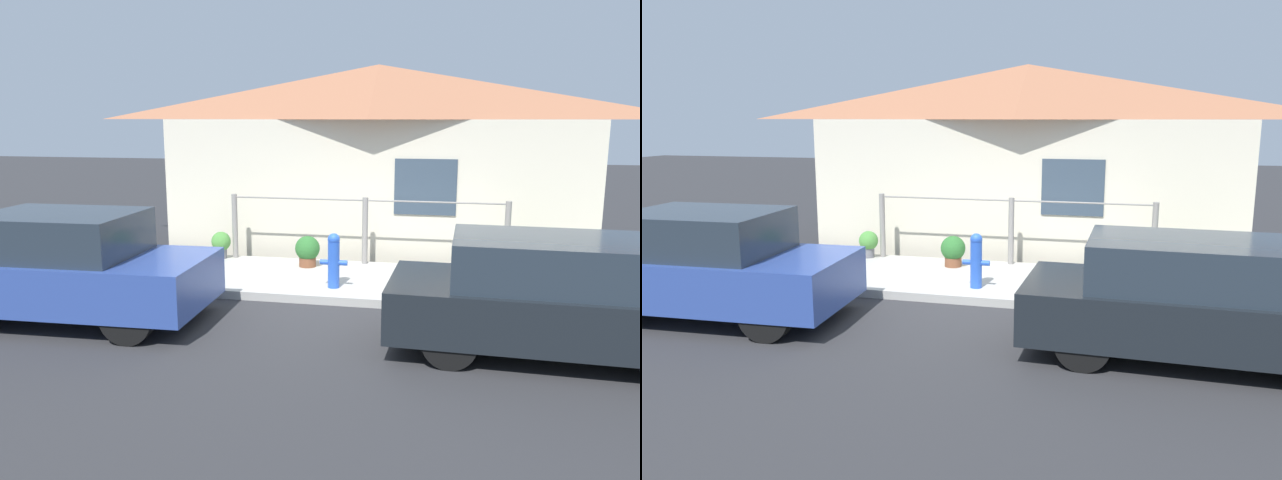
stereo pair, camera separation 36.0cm
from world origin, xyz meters
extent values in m
plane|color=#2D2D30|center=(0.00, 0.00, 0.00)|extent=(60.00, 60.00, 0.00)
cube|color=#B2AFA8|center=(0.00, 1.17, 0.06)|extent=(24.00, 2.35, 0.13)
cube|color=beige|center=(0.00, 2.82, 1.32)|extent=(7.99, 0.12, 2.63)
cube|color=#384756|center=(1.00, 2.75, 1.45)|extent=(1.10, 0.04, 1.00)
pyramid|color=#A36647|center=(0.00, 3.86, 3.15)|extent=(8.39, 2.20, 1.03)
cylinder|color=gray|center=(-2.40, 2.20, 0.72)|extent=(0.10, 0.10, 1.18)
cylinder|color=gray|center=(0.00, 2.20, 0.72)|extent=(0.10, 0.10, 1.18)
cylinder|color=gray|center=(2.40, 2.20, 0.72)|extent=(0.10, 0.10, 1.18)
cylinder|color=gray|center=(0.00, 2.20, 1.25)|extent=(4.80, 0.03, 0.03)
cube|color=#2D4793|center=(-3.41, -1.32, 0.57)|extent=(3.66, 1.84, 0.64)
cube|color=#232D38|center=(-3.55, -1.32, 1.17)|extent=(2.03, 1.57, 0.56)
cylinder|color=black|center=(-2.32, -0.54, 0.33)|extent=(0.67, 0.22, 0.66)
cylinder|color=black|center=(-2.27, -2.02, 0.33)|extent=(0.67, 0.22, 0.66)
cylinder|color=black|center=(-4.55, -0.62, 0.33)|extent=(0.67, 0.22, 0.66)
cube|color=black|center=(2.71, -1.32, 0.52)|extent=(3.89, 1.74, 0.60)
cube|color=#232D38|center=(2.56, -1.31, 1.09)|extent=(2.16, 1.49, 0.53)
cylinder|color=black|center=(1.54, -0.59, 0.30)|extent=(0.60, 0.22, 0.60)
cylinder|color=black|center=(1.50, -1.97, 0.30)|extent=(0.60, 0.22, 0.60)
cylinder|color=blue|center=(-0.24, 0.52, 0.48)|extent=(0.18, 0.18, 0.71)
sphere|color=blue|center=(-0.24, 0.52, 0.87)|extent=(0.19, 0.19, 0.19)
cylinder|color=blue|center=(-0.37, 0.52, 0.52)|extent=(0.16, 0.08, 0.08)
cylinder|color=blue|center=(-0.11, 0.52, 0.52)|extent=(0.16, 0.08, 0.08)
cylinder|color=brown|center=(-0.94, 1.77, 0.21)|extent=(0.29, 0.29, 0.16)
sphere|color=#2D6B2D|center=(-0.94, 1.77, 0.45)|extent=(0.43, 0.43, 0.43)
cylinder|color=slate|center=(-2.63, 2.07, 0.22)|extent=(0.20, 0.20, 0.18)
sphere|color=#4C8E3D|center=(-2.63, 2.07, 0.44)|extent=(0.35, 0.35, 0.35)
cylinder|color=slate|center=(2.86, 1.63, 0.21)|extent=(0.23, 0.23, 0.17)
sphere|color=#4C8E3D|center=(2.86, 1.63, 0.51)|extent=(0.55, 0.55, 0.55)
camera|label=1|loc=(1.44, -8.49, 2.67)|focal=35.00mm
camera|label=2|loc=(1.80, -8.41, 2.67)|focal=35.00mm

